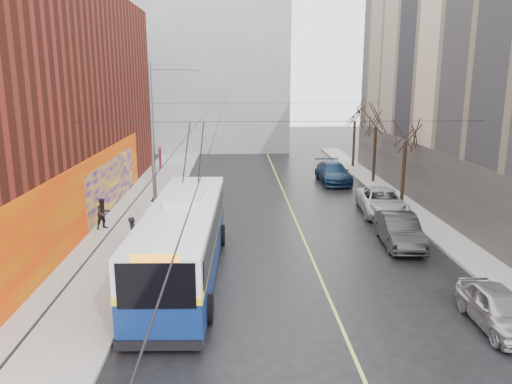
% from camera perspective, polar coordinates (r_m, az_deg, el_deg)
% --- Properties ---
extents(ground, '(140.00, 140.00, 0.00)m').
position_cam_1_polar(ground, '(17.92, 4.59, -14.58)').
color(ground, black).
rests_on(ground, ground).
extents(sidewalk_left, '(4.00, 60.00, 0.15)m').
position_cam_1_polar(sidewalk_left, '(29.55, -13.95, -3.53)').
color(sidewalk_left, gray).
rests_on(sidewalk_left, ground).
extents(sidewalk_right, '(2.00, 60.00, 0.15)m').
position_cam_1_polar(sidewalk_right, '(30.99, 18.60, -3.07)').
color(sidewalk_right, gray).
rests_on(sidewalk_right, ground).
extents(lane_line, '(0.12, 50.00, 0.01)m').
position_cam_1_polar(lane_line, '(31.10, 4.23, -2.49)').
color(lane_line, '#BFB74C').
rests_on(lane_line, ground).
extents(building_far, '(20.50, 12.10, 18.00)m').
position_cam_1_polar(building_far, '(60.88, -6.32, 13.60)').
color(building_far, gray).
rests_on(building_far, ground).
extents(streetlight_pole, '(2.65, 0.60, 9.00)m').
position_cam_1_polar(streetlight_pole, '(26.31, -11.38, 5.23)').
color(streetlight_pole, slate).
rests_on(streetlight_pole, ground).
extents(catenary_wires, '(18.00, 60.00, 0.22)m').
position_cam_1_polar(catenary_wires, '(30.60, -3.37, 9.15)').
color(catenary_wires, black).
extents(tree_near, '(3.20, 3.20, 6.40)m').
position_cam_1_polar(tree_near, '(33.79, 16.81, 6.82)').
color(tree_near, black).
rests_on(tree_near, ground).
extents(tree_mid, '(3.20, 3.20, 6.68)m').
position_cam_1_polar(tree_mid, '(40.42, 13.60, 8.33)').
color(tree_mid, black).
rests_on(tree_mid, ground).
extents(tree_far, '(3.20, 3.20, 6.57)m').
position_cam_1_polar(tree_far, '(47.18, 11.27, 8.92)').
color(tree_far, black).
rests_on(tree_far, ground).
extents(puddle, '(2.53, 3.66, 0.01)m').
position_cam_1_polar(puddle, '(18.96, -13.40, -13.29)').
color(puddle, black).
rests_on(puddle, ground).
extents(pigeons_flying, '(3.38, 1.88, 2.33)m').
position_cam_1_polar(pigeons_flying, '(26.52, -4.66, 10.72)').
color(pigeons_flying, slate).
extents(trolleybus, '(3.27, 12.78, 6.01)m').
position_cam_1_polar(trolleybus, '(21.19, -8.26, -5.34)').
color(trolleybus, navy).
rests_on(trolleybus, ground).
extents(parked_car_a, '(1.69, 4.05, 1.37)m').
position_cam_1_polar(parked_car_a, '(19.08, 25.95, -11.86)').
color(parked_car_a, '#A4A4A9').
rests_on(parked_car_a, ground).
extents(parked_car_b, '(2.04, 4.90, 1.58)m').
position_cam_1_polar(parked_car_b, '(26.13, 16.07, -4.21)').
color(parked_car_b, '#28272A').
rests_on(parked_car_b, ground).
extents(parked_car_c, '(3.04, 5.76, 1.54)m').
position_cam_1_polar(parked_car_c, '(31.83, 14.18, -1.07)').
color(parked_car_c, silver).
rests_on(parked_car_c, ground).
extents(parked_car_d, '(2.39, 5.64, 1.62)m').
position_cam_1_polar(parked_car_d, '(40.52, 8.80, 2.20)').
color(parked_car_d, '#162E4D').
rests_on(parked_car_d, ground).
extents(following_car, '(1.95, 4.04, 1.33)m').
position_cam_1_polar(following_car, '(34.04, -5.83, -0.02)').
color(following_car, silver).
rests_on(following_car, ground).
extents(pedestrian_a, '(0.51, 0.69, 1.74)m').
position_cam_1_polar(pedestrian_a, '(24.37, -13.85, -4.74)').
color(pedestrian_a, black).
rests_on(pedestrian_a, sidewalk_left).
extents(pedestrian_b, '(1.05, 1.04, 1.71)m').
position_cam_1_polar(pedestrian_b, '(28.56, -17.06, -2.36)').
color(pedestrian_b, black).
rests_on(pedestrian_b, sidewalk_left).
extents(pedestrian_c, '(1.20, 1.16, 1.64)m').
position_cam_1_polar(pedestrian_c, '(28.53, -11.31, -2.13)').
color(pedestrian_c, black).
rests_on(pedestrian_c, sidewalk_left).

